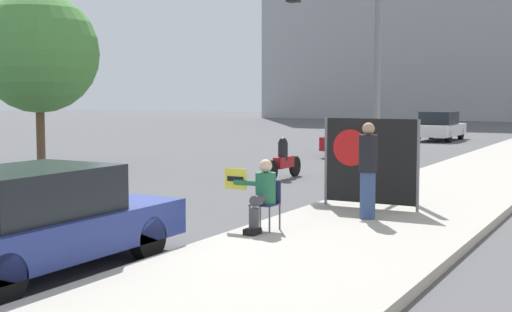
# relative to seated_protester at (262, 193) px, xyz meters

# --- Properties ---
(ground_plane) EXTENTS (160.00, 160.00, 0.00)m
(ground_plane) POSITION_rel_seated_protester_xyz_m (-2.11, -2.72, -0.79)
(ground_plane) COLOR #4F4F51
(sidewalk_curb) EXTENTS (3.66, 90.00, 0.16)m
(sidewalk_curb) POSITION_rel_seated_protester_xyz_m (1.37, 12.28, -0.71)
(sidewalk_curb) COLOR #A8A399
(sidewalk_curb) RESTS_ON ground_plane
(seated_protester) EXTENTS (0.94, 0.77, 1.18)m
(seated_protester) POSITION_rel_seated_protester_xyz_m (0.00, 0.00, 0.00)
(seated_protester) COLOR #474C56
(seated_protester) RESTS_ON sidewalk_curb
(jogger_on_sidewalk) EXTENTS (0.34, 0.34, 1.75)m
(jogger_on_sidewalk) POSITION_rel_seated_protester_xyz_m (1.15, 1.93, 0.27)
(jogger_on_sidewalk) COLOR #334775
(jogger_on_sidewalk) RESTS_ON sidewalk_curb
(protest_banner) EXTENTS (1.97, 0.06, 1.78)m
(protest_banner) POSITION_rel_seated_protester_xyz_m (0.76, 3.10, 0.31)
(protest_banner) COLOR slate
(protest_banner) RESTS_ON sidewalk_curb
(traffic_light_pole) EXTENTS (2.47, 2.24, 5.76)m
(traffic_light_pole) POSITION_rel_seated_protester_xyz_m (-1.11, 6.48, 3.21)
(traffic_light_pole) COLOR slate
(traffic_light_pole) RESTS_ON sidewalk_curb
(parked_car_curbside) EXTENTS (1.85, 4.39, 1.44)m
(parked_car_curbside) POSITION_rel_seated_protester_xyz_m (-1.63, -3.45, -0.07)
(parked_car_curbside) COLOR navy
(parked_car_curbside) RESTS_ON ground_plane
(car_on_road_nearest) EXTENTS (1.75, 4.67, 1.42)m
(car_on_road_nearest) POSITION_rel_seated_protester_xyz_m (-4.46, 16.91, -0.08)
(car_on_road_nearest) COLOR maroon
(car_on_road_nearest) RESTS_ON ground_plane
(car_on_road_midblock) EXTENTS (1.82, 4.45, 1.54)m
(car_on_road_midblock) POSITION_rel_seated_protester_xyz_m (-3.95, 27.34, -0.03)
(car_on_road_midblock) COLOR silver
(car_on_road_midblock) RESTS_ON ground_plane
(motorcycle_on_road) EXTENTS (0.28, 2.12, 1.20)m
(motorcycle_on_road) POSITION_rel_seated_protester_xyz_m (-3.53, 7.93, -0.27)
(motorcycle_on_road) COLOR maroon
(motorcycle_on_road) RESTS_ON ground_plane
(street_tree_near_curb) EXTENTS (3.94, 3.94, 5.75)m
(street_tree_near_curb) POSITION_rel_seated_protester_xyz_m (-11.94, 6.88, 2.99)
(street_tree_near_curb) COLOR brown
(street_tree_near_curb) RESTS_ON ground_plane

